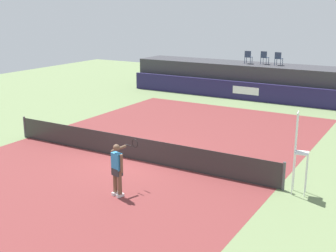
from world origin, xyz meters
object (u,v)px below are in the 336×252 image
(spectator_chair_center, at_px, (278,58))
(umpire_chair, at_px, (299,147))
(net_post_far, at_px, (284,176))
(spectator_chair_left, at_px, (264,57))
(tennis_player, at_px, (118,168))
(net_post_near, at_px, (25,127))
(spectator_chair_far_left, at_px, (248,57))

(spectator_chair_center, bearing_deg, umpire_chair, -70.50)
(umpire_chair, relative_size, net_post_far, 2.76)
(spectator_chair_left, bearing_deg, tennis_player, -85.44)
(spectator_chair_left, distance_m, net_post_near, 16.83)
(spectator_chair_center, bearing_deg, net_post_near, -115.85)
(spectator_chair_center, relative_size, net_post_far, 0.89)
(net_post_far, relative_size, tennis_player, 0.56)
(net_post_far, bearing_deg, umpire_chair, -2.11)
(spectator_chair_far_left, bearing_deg, net_post_near, -109.47)
(umpire_chair, bearing_deg, spectator_chair_far_left, 116.29)
(spectator_chair_far_left, distance_m, spectator_chair_center, 2.07)
(umpire_chair, distance_m, tennis_player, 5.91)
(spectator_chair_far_left, distance_m, net_post_far, 16.83)
(spectator_chair_left, height_order, spectator_chair_center, same)
(spectator_chair_left, distance_m, net_post_far, 16.69)
(spectator_chair_left, relative_size, net_post_near, 0.89)
(spectator_chair_left, height_order, net_post_far, spectator_chair_left)
(umpire_chair, bearing_deg, tennis_player, -147.27)
(net_post_near, distance_m, tennis_player, 8.51)
(spectator_chair_left, xyz_separation_m, spectator_chair_center, (1.01, -0.13, 0.00))
(umpire_chair, bearing_deg, net_post_near, 179.93)
(spectator_chair_far_left, xyz_separation_m, spectator_chair_left, (1.05, 0.30, 0.00))
(net_post_far, bearing_deg, spectator_chair_left, 111.30)
(spectator_chair_far_left, height_order, umpire_chair, spectator_chair_far_left)
(spectator_chair_left, bearing_deg, spectator_chair_center, -7.47)
(net_post_near, xyz_separation_m, net_post_far, (12.40, 0.00, 0.00))
(umpire_chair, distance_m, net_post_far, 1.16)
(net_post_far, bearing_deg, spectator_chair_far_left, 115.02)
(net_post_near, bearing_deg, tennis_player, -22.08)
(net_post_near, distance_m, net_post_far, 12.40)
(umpire_chair, height_order, net_post_far, umpire_chair)
(umpire_chair, height_order, tennis_player, umpire_chair)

